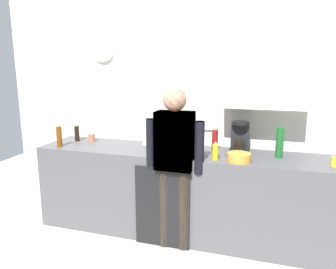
{
  "coord_description": "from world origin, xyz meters",
  "views": [
    {
      "loc": [
        0.82,
        -2.86,
        1.8
      ],
      "look_at": [
        -0.14,
        0.25,
        1.1
      ],
      "focal_mm": 34.44,
      "sensor_mm": 36.0,
      "label": 1
    }
  ],
  "objects": [
    {
      "name": "storage_canister",
      "position": [
        -0.45,
        0.49,
        1.0
      ],
      "size": [
        0.14,
        0.14,
        0.17
      ],
      "primitive_type": "cylinder",
      "color": "silver",
      "rests_on": "kitchen_counter"
    },
    {
      "name": "back_wall_assembly",
      "position": [
        0.1,
        0.7,
        1.36
      ],
      "size": [
        4.74,
        0.42,
        2.6
      ],
      "color": "silver",
      "rests_on": "ground_plane"
    },
    {
      "name": "kitchen_counter",
      "position": [
        0.0,
        0.3,
        0.46
      ],
      "size": [
        3.14,
        0.64,
        0.92
      ],
      "primitive_type": "cube",
      "color": "#4C4C51",
      "rests_on": "ground_plane"
    },
    {
      "name": "bottle_olive_oil",
      "position": [
        0.1,
        0.33,
        1.04
      ],
      "size": [
        0.06,
        0.06,
        0.25
      ],
      "primitive_type": "cylinder",
      "color": "olive",
      "rests_on": "kitchen_counter"
    },
    {
      "name": "mixing_bowl",
      "position": [
        0.6,
        0.11,
        0.96
      ],
      "size": [
        0.22,
        0.22,
        0.08
      ],
      "primitive_type": "cylinder",
      "color": "orange",
      "rests_on": "kitchen_counter"
    },
    {
      "name": "bottle_green_wine",
      "position": [
        0.96,
        0.36,
        1.07
      ],
      "size": [
        0.07,
        0.07,
        0.3
      ],
      "primitive_type": "cylinder",
      "color": "#195923",
      "rests_on": "kitchen_counter"
    },
    {
      "name": "bottle_red_vinegar",
      "position": [
        0.31,
        0.45,
        1.03
      ],
      "size": [
        0.06,
        0.06,
        0.22
      ],
      "primitive_type": "cylinder",
      "color": "maroon",
      "rests_on": "kitchen_counter"
    },
    {
      "name": "cup_white_mug",
      "position": [
        0.12,
        0.52,
        0.97
      ],
      "size": [
        0.08,
        0.08,
        0.09
      ],
      "primitive_type": "cylinder",
      "color": "white",
      "rests_on": "kitchen_counter"
    },
    {
      "name": "bottle_amber_beer",
      "position": [
        -1.35,
        0.1,
        1.03
      ],
      "size": [
        0.06,
        0.06,
        0.23
      ],
      "primitive_type": "cylinder",
      "color": "brown",
      "rests_on": "kitchen_counter"
    },
    {
      "name": "coffee_maker",
      "position": [
        0.57,
        0.43,
        1.07
      ],
      "size": [
        0.2,
        0.2,
        0.33
      ],
      "color": "black",
      "rests_on": "kitchen_counter"
    },
    {
      "name": "potted_plant",
      "position": [
        0.14,
        0.18,
        1.05
      ],
      "size": [
        0.15,
        0.15,
        0.23
      ],
      "color": "#9E5638",
      "rests_on": "kitchen_counter"
    },
    {
      "name": "cup_terracotta_mug",
      "position": [
        -1.14,
        0.42,
        0.97
      ],
      "size": [
        0.08,
        0.08,
        0.09
      ],
      "primitive_type": "cylinder",
      "color": "#B26647",
      "rests_on": "kitchen_counter"
    },
    {
      "name": "ground_plane",
      "position": [
        0.0,
        0.0,
        0.0
      ],
      "size": [
        8.0,
        8.0,
        0.0
      ],
      "primitive_type": "plane",
      "color": "beige"
    },
    {
      "name": "bottle_dark_sauce",
      "position": [
        -1.32,
        0.4,
        1.01
      ],
      "size": [
        0.06,
        0.06,
        0.18
      ],
      "primitive_type": "cylinder",
      "color": "black",
      "rests_on": "kitchen_counter"
    },
    {
      "name": "cup_yellow_cup",
      "position": [
        1.43,
        0.2,
        0.96
      ],
      "size": [
        0.07,
        0.07,
        0.08
      ],
      "primitive_type": "cylinder",
      "color": "yellow",
      "rests_on": "kitchen_counter"
    },
    {
      "name": "dishwasher_panel",
      "position": [
        -0.12,
        -0.03,
        0.41
      ],
      "size": [
        0.56,
        0.02,
        0.83
      ],
      "primitive_type": "cube",
      "color": "black",
      "rests_on": "ground_plane"
    },
    {
      "name": "dish_soap",
      "position": [
        0.37,
        0.1,
        1.0
      ],
      "size": [
        0.06,
        0.06,
        0.18
      ],
      "color": "yellow",
      "rests_on": "kitchen_counter"
    },
    {
      "name": "person_guest",
      "position": [
        0.0,
        0.0,
        0.95
      ],
      "size": [
        0.57,
        0.22,
        1.6
      ],
      "rotation": [
        0.0,
        0.0,
        3.14
      ],
      "color": "brown",
      "rests_on": "ground_plane"
    },
    {
      "name": "person_at_sink",
      "position": [
        0.0,
        0.0,
        0.95
      ],
      "size": [
        0.57,
        0.22,
        1.6
      ],
      "rotation": [
        0.0,
        0.0,
        -0.17
      ],
      "color": "black",
      "rests_on": "ground_plane"
    },
    {
      "name": "bottle_clear_soda",
      "position": [
        -0.21,
        0.41,
        1.06
      ],
      "size": [
        0.09,
        0.09,
        0.28
      ],
      "primitive_type": "cylinder",
      "color": "#2D8C33",
      "rests_on": "kitchen_counter"
    }
  ]
}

